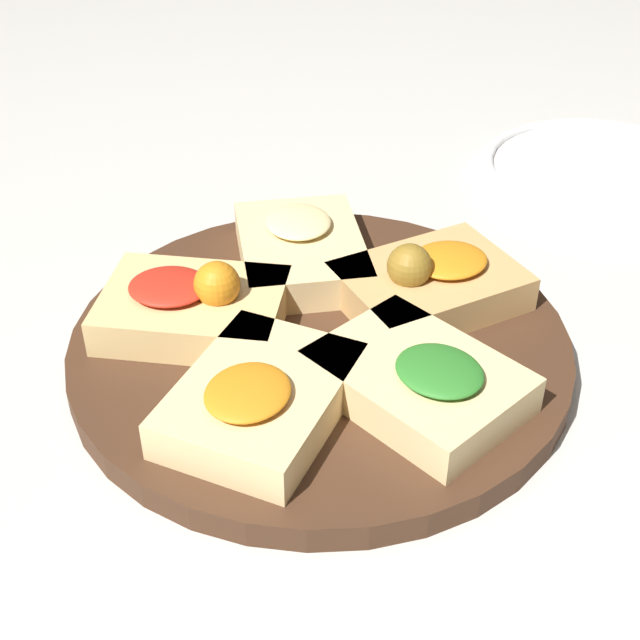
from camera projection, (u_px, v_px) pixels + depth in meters
The scene contains 8 objects.
ground_plane at pixel (320, 357), 0.63m from camera, with size 3.00×3.00×0.00m, color beige.
serving_board at pixel (320, 346), 0.63m from camera, with size 0.35×0.35×0.02m, color #422819.
focaccia_slice_0 at pixel (301, 250), 0.68m from camera, with size 0.11×0.14×0.04m.
focaccia_slice_1 at pixel (193, 305), 0.62m from camera, with size 0.15×0.14×0.05m.
focaccia_slice_2 at pixel (260, 398), 0.54m from camera, with size 0.15×0.15×0.04m.
focaccia_slice_3 at pixel (420, 380), 0.56m from camera, with size 0.13×0.15×0.04m.
focaccia_slice_4 at pixel (429, 282), 0.64m from camera, with size 0.14×0.11×0.05m.
plate_right at pixel (602, 172), 0.85m from camera, with size 0.23×0.23×0.02m.
Camera 1 is at (-0.17, -0.46, 0.39)m, focal length 50.00 mm.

